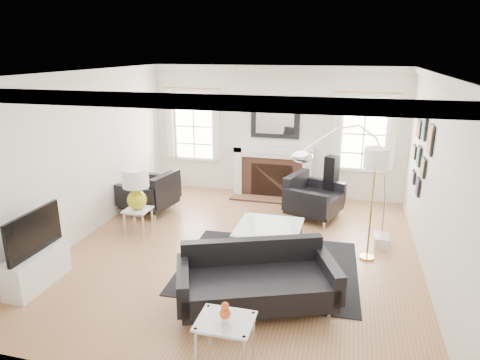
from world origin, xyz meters
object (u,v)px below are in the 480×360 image
(armchair_right, at_px, (311,198))
(gourd_lamp, at_px, (136,186))
(arc_floor_lamp, at_px, (346,186))
(fireplace, at_px, (273,173))
(sofa, at_px, (256,281))
(coffee_table, at_px, (269,228))
(armchair_left, at_px, (152,194))

(armchair_right, height_order, gourd_lamp, gourd_lamp)
(armchair_right, xyz_separation_m, arc_floor_lamp, (0.63, -1.51, 0.78))
(fireplace, height_order, sofa, fireplace)
(coffee_table, distance_m, gourd_lamp, 2.38)
(fireplace, distance_m, arc_floor_lamp, 3.06)
(sofa, xyz_separation_m, coffee_table, (-0.12, 1.49, 0.07))
(armchair_left, height_order, coffee_table, armchair_left)
(armchair_left, height_order, arc_floor_lamp, arc_floor_lamp)
(sofa, bearing_deg, fireplace, 97.59)
(armchair_left, xyz_separation_m, gourd_lamp, (0.24, -1.04, 0.50))
(armchair_left, height_order, gourd_lamp, gourd_lamp)
(coffee_table, xyz_separation_m, gourd_lamp, (-2.34, 0.12, 0.47))
(sofa, height_order, coffee_table, sofa)
(armchair_right, height_order, coffee_table, armchair_right)
(armchair_left, bearing_deg, fireplace, 36.05)
(gourd_lamp, xyz_separation_m, arc_floor_lamp, (3.47, 0.05, 0.28))
(coffee_table, relative_size, arc_floor_lamp, 0.47)
(armchair_right, relative_size, arc_floor_lamp, 0.58)
(armchair_left, distance_m, arc_floor_lamp, 3.91)
(armchair_left, bearing_deg, gourd_lamp, -77.28)
(armchair_left, distance_m, gourd_lamp, 1.18)
(fireplace, distance_m, gourd_lamp, 3.23)
(fireplace, xyz_separation_m, sofa, (0.56, -4.21, -0.20))
(fireplace, bearing_deg, gourd_lamp, -126.19)
(armchair_left, bearing_deg, armchair_right, 9.53)
(coffee_table, distance_m, arc_floor_lamp, 1.37)
(arc_floor_lamp, bearing_deg, gourd_lamp, -179.25)
(armchair_left, relative_size, gourd_lamp, 1.59)
(armchair_left, distance_m, armchair_right, 3.12)
(sofa, bearing_deg, arc_floor_lamp, 58.61)
(fireplace, height_order, arc_floor_lamp, arc_floor_lamp)
(coffee_table, bearing_deg, arc_floor_lamp, 8.31)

